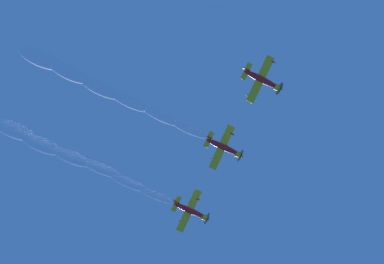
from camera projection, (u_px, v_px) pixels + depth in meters
airplane_lead at (191, 211)px, 89.20m from camera, size 8.35×7.92×3.49m
airplane_left_wingman at (224, 148)px, 85.41m from camera, size 8.15×7.91×4.04m
airplane_right_wingman at (263, 80)px, 80.28m from camera, size 8.32×7.92×3.50m
smoke_trail_lead at (66, 154)px, 85.18m from camera, size 11.28×36.17×3.75m
smoke_trail_left_wingman at (95, 85)px, 81.49m from camera, size 11.73×36.21×3.91m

